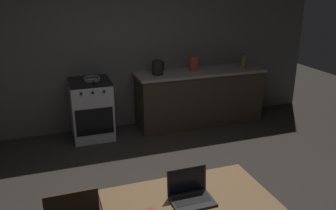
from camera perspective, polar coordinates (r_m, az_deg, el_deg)
back_wall at (r=5.68m, az=-5.66°, el=10.01°), size 6.40×0.10×2.72m
kitchen_counter at (r=5.89m, az=5.13°, el=1.32°), size 2.16×0.64×0.91m
stove_oven at (r=5.44m, az=-12.38°, el=-0.67°), size 0.60×0.62×0.91m
dining_table at (r=2.77m, az=3.63°, el=-16.76°), size 1.27×0.79×0.71m
laptop at (r=2.73m, az=3.71°, el=-14.37°), size 0.32×0.24×0.23m
electric_kettle at (r=5.49m, az=-1.74°, el=6.14°), size 0.20×0.18×0.23m
bottle at (r=6.06m, az=12.26°, el=7.01°), size 0.07×0.07×0.24m
frying_pan at (r=5.27m, az=-12.30°, el=4.19°), size 0.24×0.42×0.05m
cereal_box at (r=5.72m, az=4.19°, el=6.75°), size 0.13×0.05×0.24m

